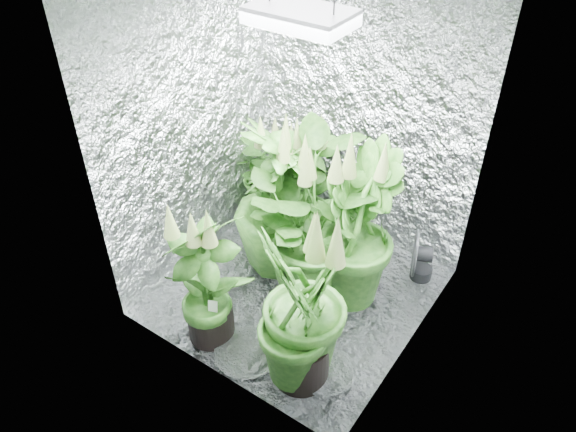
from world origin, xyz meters
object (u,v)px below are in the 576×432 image
(plant_e, at_px, (307,224))
(circulation_fan, at_px, (419,259))
(plant_d, at_px, (279,201))
(plant_g, at_px, (302,312))
(plant_a, at_px, (277,173))
(plant_b, at_px, (307,185))
(grow_lamp, at_px, (300,17))
(plant_f, at_px, (206,279))
(plant_c, at_px, (357,230))

(plant_e, xyz_separation_m, circulation_fan, (0.58, 0.50, -0.37))
(plant_d, bearing_deg, plant_g, -47.34)
(plant_d, relative_size, plant_e, 1.03)
(plant_d, bearing_deg, plant_a, 127.13)
(plant_a, relative_size, plant_b, 0.82)
(grow_lamp, xyz_separation_m, circulation_fan, (0.59, 0.59, -1.67))
(grow_lamp, height_order, plant_f, grow_lamp)
(plant_e, bearing_deg, plant_d, 164.09)
(plant_g, bearing_deg, plant_a, 130.61)
(plant_g, relative_size, circulation_fan, 3.09)
(circulation_fan, bearing_deg, plant_b, 163.34)
(plant_a, relative_size, plant_c, 0.72)
(plant_a, bearing_deg, plant_b, -18.40)
(plant_b, relative_size, circulation_fan, 2.76)
(plant_a, distance_m, plant_f, 1.27)
(plant_c, relative_size, plant_f, 1.13)
(plant_a, distance_m, plant_b, 0.37)
(grow_lamp, distance_m, plant_a, 1.67)
(grow_lamp, distance_m, plant_g, 1.46)
(plant_e, bearing_deg, plant_b, 123.35)
(plant_b, height_order, circulation_fan, plant_b)
(plant_e, distance_m, plant_f, 0.73)
(plant_a, height_order, plant_g, plant_g)
(plant_c, bearing_deg, circulation_fan, 53.36)
(grow_lamp, height_order, plant_e, grow_lamp)
(grow_lamp, xyz_separation_m, plant_f, (-0.22, -0.60, -1.35))
(grow_lamp, relative_size, circulation_fan, 1.34)
(grow_lamp, distance_m, plant_d, 1.32)
(circulation_fan, bearing_deg, plant_e, -161.55)
(plant_b, distance_m, plant_e, 0.50)
(plant_b, height_order, plant_f, plant_f)
(plant_c, bearing_deg, plant_g, -83.21)
(grow_lamp, relative_size, plant_f, 0.48)
(plant_a, height_order, plant_f, plant_f)
(plant_c, bearing_deg, plant_a, 155.20)
(grow_lamp, height_order, plant_c, grow_lamp)
(grow_lamp, xyz_separation_m, plant_a, (-0.60, 0.61, -1.43))
(plant_a, bearing_deg, plant_c, -24.80)
(plant_a, bearing_deg, plant_f, -72.85)
(plant_g, bearing_deg, grow_lamp, 125.86)
(plant_b, xyz_separation_m, plant_e, (0.27, -0.42, 0.05))
(plant_b, bearing_deg, plant_a, 161.60)
(grow_lamp, relative_size, plant_d, 0.43)
(plant_c, bearing_deg, plant_d, -176.43)
(plant_a, xyz_separation_m, plant_g, (0.99, -1.16, 0.13))
(plant_c, xyz_separation_m, circulation_fan, (0.29, 0.39, -0.38))
(plant_c, distance_m, plant_f, 0.96)
(plant_f, relative_size, plant_g, 0.90)
(plant_e, distance_m, circulation_fan, 0.85)
(plant_c, relative_size, plant_g, 1.02)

